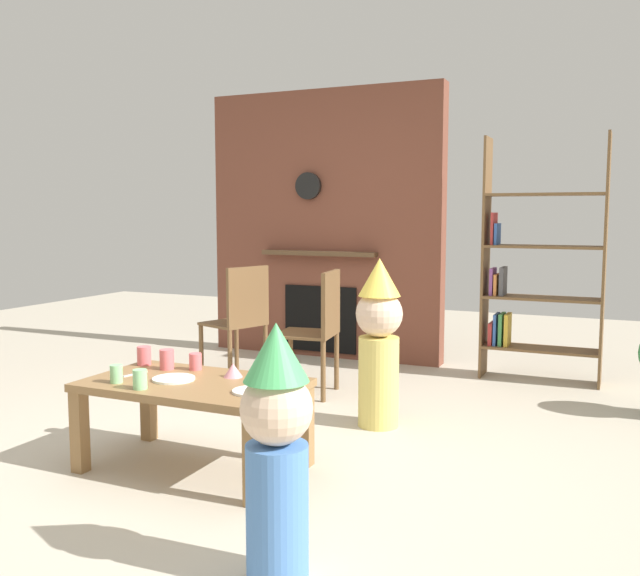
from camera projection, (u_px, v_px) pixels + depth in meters
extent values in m
plane|color=#BCB29E|center=(264.00, 457.00, 3.70)|extent=(12.00, 12.00, 0.00)
cube|color=brown|center=(325.00, 225.00, 6.25)|extent=(2.20, 0.18, 2.40)
cube|color=black|center=(320.00, 319.00, 6.25)|extent=(0.70, 0.02, 0.60)
cube|color=brown|center=(318.00, 253.00, 6.15)|extent=(1.10, 0.10, 0.04)
cylinder|color=black|center=(308.00, 186.00, 6.15)|extent=(0.24, 0.04, 0.24)
cube|color=brown|center=(486.00, 258.00, 5.49)|extent=(0.02, 0.28, 1.90)
cube|color=brown|center=(605.00, 261.00, 5.13)|extent=(0.02, 0.28, 1.90)
cube|color=brown|center=(540.00, 349.00, 5.38)|extent=(0.86, 0.28, 0.02)
cube|color=brown|center=(542.00, 298.00, 5.34)|extent=(0.86, 0.28, 0.02)
cube|color=brown|center=(544.00, 247.00, 5.29)|extent=(0.86, 0.28, 0.02)
cube|color=brown|center=(545.00, 194.00, 5.25)|extent=(0.86, 0.28, 0.02)
cube|color=#B23333|center=(492.00, 333.00, 5.52)|extent=(0.03, 0.20, 0.18)
cube|color=#3359A5|center=(496.00, 329.00, 5.51)|extent=(0.02, 0.20, 0.25)
cube|color=#3F8C4C|center=(502.00, 329.00, 5.49)|extent=(0.03, 0.20, 0.25)
cube|color=gold|center=(508.00, 329.00, 5.47)|extent=(0.03, 0.20, 0.25)
cube|color=#8C4C99|center=(493.00, 281.00, 5.48)|extent=(0.03, 0.20, 0.21)
cube|color=#D87F3F|center=(497.00, 284.00, 5.47)|extent=(0.02, 0.20, 0.17)
cube|color=#4C4C51|center=(503.00, 281.00, 5.45)|extent=(0.03, 0.20, 0.22)
cube|color=#B23333|center=(494.00, 229.00, 5.44)|extent=(0.02, 0.20, 0.25)
cube|color=#3359A5|center=(497.00, 234.00, 5.43)|extent=(0.02, 0.20, 0.17)
cube|color=olive|center=(193.00, 385.00, 3.49)|extent=(1.09, 0.64, 0.04)
cube|color=olive|center=(80.00, 431.00, 3.47)|extent=(0.07, 0.07, 0.42)
cube|color=olive|center=(253.00, 461.00, 3.06)|extent=(0.07, 0.07, 0.42)
cube|color=olive|center=(149.00, 404.00, 3.97)|extent=(0.07, 0.07, 0.42)
cube|color=olive|center=(306.00, 426.00, 3.56)|extent=(0.07, 0.07, 0.42)
cylinder|color=#E5666B|center=(195.00, 362.00, 3.74)|extent=(0.07, 0.07, 0.09)
cylinder|color=#E5666B|center=(167.00, 359.00, 3.75)|extent=(0.08, 0.08, 0.11)
cylinder|color=#8CD18C|center=(140.00, 379.00, 3.33)|extent=(0.07, 0.07, 0.10)
cylinder|color=#E5666B|center=(144.00, 356.00, 3.86)|extent=(0.08, 0.08, 0.10)
cylinder|color=#8CD18C|center=(116.00, 374.00, 3.45)|extent=(0.06, 0.06, 0.09)
cylinder|color=white|center=(174.00, 379.00, 3.51)|extent=(0.22, 0.22, 0.01)
cylinder|color=white|center=(252.00, 391.00, 3.27)|extent=(0.19, 0.19, 0.01)
cone|color=pink|center=(233.00, 370.00, 3.57)|extent=(0.10, 0.10, 0.07)
cube|color=silver|center=(135.00, 374.00, 3.63)|extent=(0.05, 0.15, 0.01)
cylinder|color=#4C7FC6|center=(277.00, 513.00, 2.44)|extent=(0.22, 0.22, 0.50)
sphere|color=beige|center=(277.00, 409.00, 2.40)|extent=(0.26, 0.26, 0.26)
cone|color=#4CB766|center=(276.00, 352.00, 2.37)|extent=(0.23, 0.23, 0.21)
cylinder|color=#E0CC66|center=(379.00, 382.00, 4.22)|extent=(0.25, 0.25, 0.55)
sphere|color=beige|center=(379.00, 314.00, 4.18)|extent=(0.29, 0.29, 0.29)
cone|color=#F2D14C|center=(379.00, 277.00, 4.15)|extent=(0.26, 0.26, 0.23)
cube|color=brown|center=(233.00, 323.00, 5.43)|extent=(0.51, 0.51, 0.02)
cube|color=brown|center=(248.00, 296.00, 5.28)|extent=(0.16, 0.39, 0.45)
cylinder|color=brown|center=(237.00, 345.00, 5.71)|extent=(0.04, 0.04, 0.43)
cylinder|color=brown|center=(201.00, 352.00, 5.45)|extent=(0.04, 0.04, 0.43)
cylinder|color=brown|center=(266.00, 351.00, 5.46)|extent=(0.04, 0.04, 0.43)
cylinder|color=brown|center=(230.00, 358.00, 5.20)|extent=(0.04, 0.04, 0.43)
cube|color=brown|center=(306.00, 334.00, 4.96)|extent=(0.45, 0.45, 0.02)
cube|color=brown|center=(331.00, 303.00, 4.88)|extent=(0.08, 0.40, 0.45)
cylinder|color=brown|center=(291.00, 358.00, 5.21)|extent=(0.04, 0.04, 0.43)
cylinder|color=brown|center=(274.00, 368.00, 4.86)|extent=(0.04, 0.04, 0.43)
cylinder|color=brown|center=(337.00, 361.00, 5.11)|extent=(0.04, 0.04, 0.43)
cylinder|color=brown|center=(323.00, 372.00, 4.76)|extent=(0.04, 0.04, 0.43)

